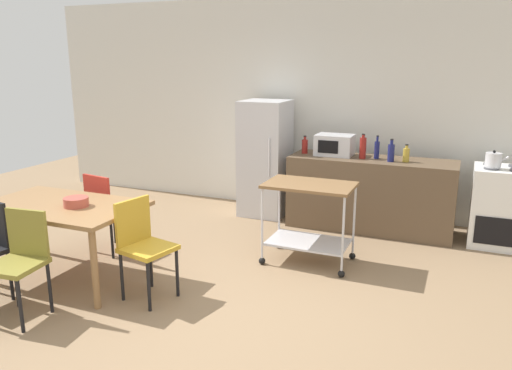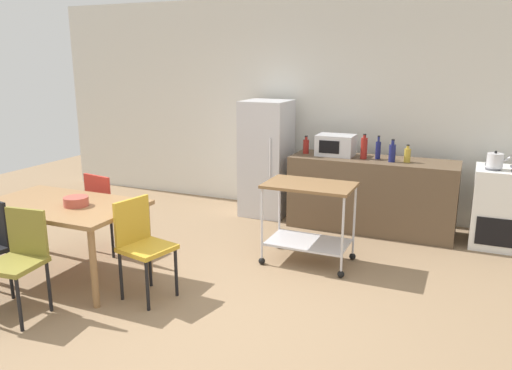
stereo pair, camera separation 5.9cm
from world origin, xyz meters
The scene contains 18 objects.
ground_plane centered at (0.00, 0.00, 0.00)m, with size 12.00×12.00×0.00m, color #8C7051.
back_wall centered at (0.00, 3.20, 1.45)m, with size 8.40×0.12×2.90m, color silver.
kitchen_counter centered at (0.90, 2.60, 0.45)m, with size 2.00×0.64×0.90m, color brown.
dining_table centered at (-1.55, -0.01, 0.67)m, with size 1.50×0.90×0.75m.
chair_mustard centered at (-0.61, -0.05, 0.52)m, with size 0.48×0.48×0.89m.
chair_olive centered at (-1.32, -0.73, 0.52)m, with size 0.44×0.44×0.89m.
chair_red centered at (-1.60, 0.69, 0.52)m, with size 0.46×0.46×0.89m.
stove_oven centered at (2.35, 2.62, 0.45)m, with size 0.60×0.61×0.92m.
refrigerator centered at (-0.55, 2.70, 0.78)m, with size 0.60×0.63×1.55m.
kitchen_cart centered at (0.51, 1.28, 0.57)m, with size 0.91×0.57×0.85m.
bottle_soda centered at (0.03, 2.62, 0.99)m, with size 0.08×0.08×0.23m.
microwave centered at (0.41, 2.65, 1.03)m, with size 0.46×0.35×0.26m.
bottle_vinegar centered at (0.79, 2.56, 1.03)m, with size 0.08×0.08×0.30m.
bottle_sparkling_water centered at (0.94, 2.62, 1.01)m, with size 0.06×0.06×0.28m.
bottle_hot_sauce centered at (1.13, 2.50, 1.01)m, with size 0.08×0.08×0.27m.
bottle_soy_sauce centered at (1.30, 2.56, 0.99)m, with size 0.08×0.08×0.21m.
fruit_bowl centered at (-1.35, -0.02, 0.79)m, with size 0.23×0.23×0.09m, color #B24C3F.
kettle centered at (2.23, 2.52, 1.00)m, with size 0.24×0.17×0.19m.
Camera 2 is at (1.98, -3.47, 2.08)m, focal length 35.25 mm.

